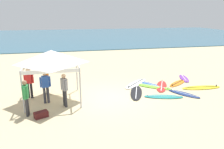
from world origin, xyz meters
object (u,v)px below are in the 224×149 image
(person_orange, at_px, (46,78))
(person_grey, at_px, (64,88))
(canopy_tent, at_px, (51,57))
(surfboard_white, at_px, (136,83))
(surfboard_lime, at_px, (153,86))
(surfboard_red, at_px, (162,86))
(surfboard_blue, at_px, (151,85))
(person_blue, at_px, (45,85))
(surfboard_navy, at_px, (184,94))
(surfboard_yellow, at_px, (201,87))
(person_green, at_px, (26,96))
(surfboard_black, at_px, (136,92))
(person_red, at_px, (29,81))
(surfboard_orange, at_px, (178,83))
(surfboard_purple, at_px, (184,78))
(gear_bag_near_tent, at_px, (41,115))
(surfboard_teal, at_px, (163,97))

(person_orange, height_order, person_grey, same)
(canopy_tent, bearing_deg, person_grey, -59.70)
(surfboard_white, xyz_separation_m, surfboard_lime, (0.87, -0.81, 0.00))
(surfboard_red, height_order, surfboard_blue, same)
(surfboard_white, relative_size, person_blue, 1.37)
(surfboard_red, distance_m, person_orange, 7.15)
(surfboard_navy, bearing_deg, surfboard_yellow, 24.11)
(person_green, bearing_deg, canopy_tent, 55.25)
(surfboard_white, bearing_deg, surfboard_black, -107.94)
(person_red, xyz_separation_m, person_grey, (1.88, -1.56, 0.00))
(surfboard_orange, height_order, surfboard_purple, same)
(surfboard_red, relative_size, surfboard_blue, 1.28)
(person_red, bearing_deg, surfboard_lime, 1.95)
(surfboard_yellow, distance_m, gear_bag_near_tent, 9.74)
(surfboard_teal, bearing_deg, person_blue, 174.49)
(person_orange, bearing_deg, canopy_tent, -66.44)
(surfboard_teal, xyz_separation_m, surfboard_purple, (3.01, 2.94, 0.00))
(person_red, bearing_deg, surfboard_orange, 3.23)
(surfboard_white, distance_m, person_green, 7.23)
(surfboard_orange, distance_m, surfboard_lime, 1.90)
(surfboard_teal, xyz_separation_m, person_red, (-7.30, 1.52, 0.95))
(canopy_tent, height_order, surfboard_white, canopy_tent)
(surfboard_yellow, distance_m, surfboard_navy, 1.82)
(surfboard_navy, height_order, surfboard_purple, same)
(canopy_tent, height_order, person_red, canopy_tent)
(person_orange, bearing_deg, surfboard_black, -10.21)
(surfboard_navy, distance_m, surfboard_purple, 3.23)
(person_red, bearing_deg, surfboard_teal, -11.74)
(surfboard_red, relative_size, surfboard_navy, 1.25)
(surfboard_white, xyz_separation_m, surfboard_red, (1.45, -0.86, 0.00))
(surfboard_orange, xyz_separation_m, surfboard_yellow, (1.03, -1.13, -0.00))
(surfboard_teal, xyz_separation_m, person_grey, (-5.42, -0.05, 0.95))
(canopy_tent, height_order, surfboard_navy, canopy_tent)
(surfboard_red, relative_size, person_grey, 1.40)
(person_red, height_order, person_green, same)
(surfboard_lime, height_order, person_blue, person_blue)
(surfboard_lime, xyz_separation_m, surfboard_black, (-1.40, -0.82, -0.00))
(surfboard_yellow, xyz_separation_m, surfboard_purple, (-0.02, 2.03, 0.00))
(surfboard_teal, height_order, person_orange, person_orange)
(person_blue, bearing_deg, surfboard_purple, 13.94)
(surfboard_navy, bearing_deg, canopy_tent, 174.14)
(surfboard_purple, relative_size, person_blue, 1.16)
(surfboard_navy, bearing_deg, surfboard_teal, -173.15)
(person_red, bearing_deg, person_grey, -39.72)
(surfboard_black, bearing_deg, surfboard_white, 72.06)
(surfboard_teal, distance_m, person_orange, 6.73)
(surfboard_yellow, bearing_deg, surfboard_black, 179.41)
(surfboard_lime, bearing_deg, person_blue, -169.89)
(surfboard_black, xyz_separation_m, person_orange, (-5.11, 0.92, 0.95))
(person_orange, xyz_separation_m, gear_bag_near_tent, (-0.11, -2.93, -0.85))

